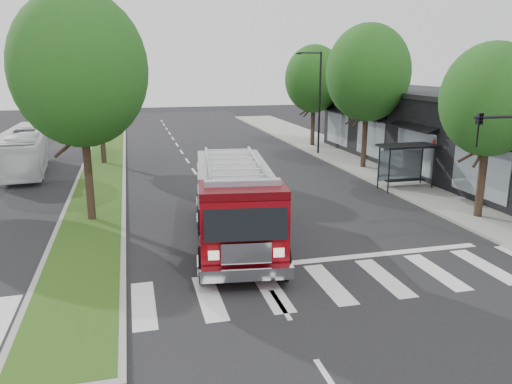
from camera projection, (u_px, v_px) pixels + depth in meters
ground at (249, 257)px, 18.79m from camera, size 140.00×140.00×0.00m
sidewalk_right at (406, 179)px, 31.15m from camera, size 5.00×80.00×0.15m
median at (103, 169)px, 34.24m from camera, size 3.00×50.00×0.15m
storefront_row at (472, 138)px, 31.62m from camera, size 8.00×30.00×5.00m
bus_shelter at (405, 154)px, 28.61m from camera, size 3.20×1.60×2.61m
tree_right_near at (491, 100)px, 22.05m from camera, size 4.40×4.40×8.05m
tree_right_mid at (368, 73)px, 33.07m from camera, size 5.60×5.60×9.72m
tree_right_far at (314, 79)px, 42.63m from camera, size 5.00×5.00×8.73m
tree_median_near at (80, 70)px, 21.30m from camera, size 5.80×5.80×10.16m
tree_median_far at (97, 73)px, 34.53m from camera, size 5.60×5.60×9.72m
streetlight_right_far at (318, 98)px, 38.93m from camera, size 2.11×0.20×8.00m
fire_engine at (235, 204)px, 19.95m from camera, size 4.17×10.09×3.39m
city_bus at (26, 153)px, 33.10m from camera, size 3.06×9.72×2.66m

